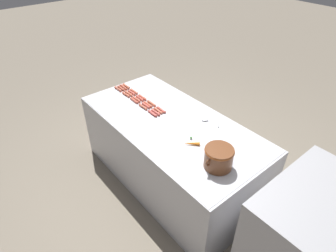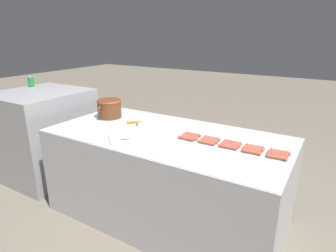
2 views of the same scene
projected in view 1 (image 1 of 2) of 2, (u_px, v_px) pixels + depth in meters
ground_plane at (171, 177)px, 3.45m from camera, size 20.00×20.00×0.00m
griddle_counter at (171, 151)px, 3.20m from camera, size 1.03×2.11×0.83m
hot_dog_0 at (126, 86)px, 3.56m from camera, size 0.04×0.15×0.03m
hot_dog_1 at (134, 91)px, 3.45m from camera, size 0.03×0.15×0.03m
hot_dog_2 at (142, 97)px, 3.33m from camera, size 0.03×0.15×0.03m
hot_dog_3 at (151, 103)px, 3.22m from camera, size 0.03×0.15×0.03m
hot_dog_4 at (161, 110)px, 3.11m from camera, size 0.03×0.15×0.03m
hot_dog_5 at (124, 87)px, 3.54m from camera, size 0.04×0.15×0.03m
hot_dog_6 at (132, 93)px, 3.43m from camera, size 0.04×0.15×0.03m
hot_dog_7 at (140, 98)px, 3.32m from camera, size 0.03×0.15×0.03m
hot_dog_8 at (148, 104)px, 3.21m from camera, size 0.03×0.15×0.03m
hot_dog_9 at (158, 111)px, 3.10m from camera, size 0.03×0.15×0.03m
hot_dog_10 at (121, 88)px, 3.52m from camera, size 0.03×0.15×0.03m
hot_dog_11 at (129, 93)px, 3.41m from camera, size 0.03×0.15×0.03m
hot_dog_12 at (137, 99)px, 3.30m from camera, size 0.04×0.15×0.03m
hot_dog_13 at (146, 105)px, 3.19m from camera, size 0.03×0.15×0.03m
hot_dog_14 at (156, 112)px, 3.07m from camera, size 0.04×0.15×0.03m
hot_dog_15 at (118, 89)px, 3.50m from camera, size 0.04×0.15×0.03m
hot_dog_16 at (126, 95)px, 3.39m from camera, size 0.03×0.15×0.03m
hot_dog_17 at (134, 100)px, 3.27m from camera, size 0.03×0.15×0.03m
hot_dog_18 at (143, 107)px, 3.16m from camera, size 0.03×0.15×0.03m
hot_dog_19 at (152, 113)px, 3.06m from camera, size 0.03×0.15×0.03m
bean_pot at (219, 157)px, 2.35m from camera, size 0.31×0.25×0.19m
serving_spoon at (209, 120)px, 2.96m from camera, size 0.21×0.22×0.02m
carrot at (191, 143)px, 2.64m from camera, size 0.14×0.14×0.03m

